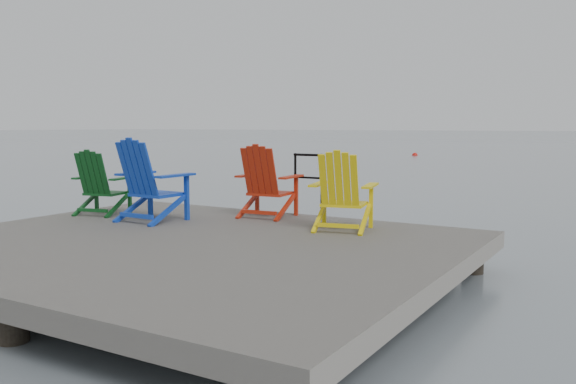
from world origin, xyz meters
The scene contains 8 objects.
ground centered at (0.00, 0.00, 0.00)m, with size 400.00×400.00×0.00m, color slate.
dock centered at (0.00, 0.00, 0.35)m, with size 6.00×5.00×1.40m.
handrail centered at (0.25, 2.45, 1.04)m, with size 0.48×0.04×0.90m.
chair_green centered at (-2.39, 0.94, 0.97)m, with size 0.85×0.80×0.93m.
chair_blue centered at (-1.33, 0.84, 1.06)m, with size 0.90×0.83×1.11m.
chair_red centered at (-0.17, 1.97, 1.01)m, with size 0.87×0.81×1.02m.
chair_yellow centered at (1.24, 1.52, 0.99)m, with size 0.89×0.85×0.98m.
buoy_b centered at (-7.66, 29.92, 0.00)m, with size 0.34×0.34×0.34m, color red.
Camera 1 is at (4.51, -5.26, 1.81)m, focal length 38.00 mm.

